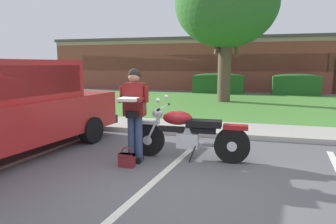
{
  "coord_description": "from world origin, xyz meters",
  "views": [
    {
      "loc": [
        1.05,
        -4.18,
        1.78
      ],
      "look_at": [
        -0.44,
        1.38,
        0.85
      ],
      "focal_mm": 31.86,
      "sensor_mm": 36.0,
      "label": 1
    }
  ],
  "objects_px": {
    "handbag": "(127,159)",
    "hedge_center_left": "(296,84)",
    "parked_suv_adjacent": "(1,108)",
    "shade_tree": "(226,4)",
    "hedge_left": "(218,83)",
    "brick_building": "(247,64)",
    "motorcycle": "(194,134)",
    "rider_person": "(134,108)"
  },
  "relations": [
    {
      "from": "handbag",
      "to": "hedge_center_left",
      "type": "relative_size",
      "value": 0.14
    },
    {
      "from": "parked_suv_adjacent",
      "to": "shade_tree",
      "type": "relative_size",
      "value": 0.79
    },
    {
      "from": "handbag",
      "to": "hedge_center_left",
      "type": "xyz_separation_m",
      "value": [
        4.59,
        13.46,
        0.51
      ]
    },
    {
      "from": "hedge_left",
      "to": "shade_tree",
      "type": "bearing_deg",
      "value": -80.89
    },
    {
      "from": "handbag",
      "to": "shade_tree",
      "type": "bearing_deg",
      "value": 84.47
    },
    {
      "from": "hedge_left",
      "to": "parked_suv_adjacent",
      "type": "bearing_deg",
      "value": -101.69
    },
    {
      "from": "hedge_center_left",
      "to": "brick_building",
      "type": "distance_m",
      "value": 6.81
    },
    {
      "from": "shade_tree",
      "to": "brick_building",
      "type": "xyz_separation_m",
      "value": [
        0.94,
        10.22,
        -2.61
      ]
    },
    {
      "from": "hedge_center_left",
      "to": "brick_building",
      "type": "xyz_separation_m",
      "value": [
        -2.74,
        6.13,
        1.14
      ]
    },
    {
      "from": "motorcycle",
      "to": "handbag",
      "type": "relative_size",
      "value": 6.23
    },
    {
      "from": "rider_person",
      "to": "handbag",
      "type": "distance_m",
      "value": 0.91
    },
    {
      "from": "motorcycle",
      "to": "rider_person",
      "type": "relative_size",
      "value": 1.31
    },
    {
      "from": "motorcycle",
      "to": "shade_tree",
      "type": "bearing_deg",
      "value": 90.9
    },
    {
      "from": "rider_person",
      "to": "parked_suv_adjacent",
      "type": "relative_size",
      "value": 0.34
    },
    {
      "from": "handbag",
      "to": "hedge_center_left",
      "type": "distance_m",
      "value": 14.23
    },
    {
      "from": "shade_tree",
      "to": "brick_building",
      "type": "height_order",
      "value": "shade_tree"
    },
    {
      "from": "parked_suv_adjacent",
      "to": "shade_tree",
      "type": "height_order",
      "value": "shade_tree"
    },
    {
      "from": "rider_person",
      "to": "handbag",
      "type": "bearing_deg",
      "value": -97.16
    },
    {
      "from": "hedge_center_left",
      "to": "shade_tree",
      "type": "bearing_deg",
      "value": -131.99
    },
    {
      "from": "hedge_left",
      "to": "hedge_center_left",
      "type": "distance_m",
      "value": 4.34
    },
    {
      "from": "rider_person",
      "to": "parked_suv_adjacent",
      "type": "height_order",
      "value": "parked_suv_adjacent"
    },
    {
      "from": "handbag",
      "to": "brick_building",
      "type": "relative_size",
      "value": 0.01
    },
    {
      "from": "motorcycle",
      "to": "rider_person",
      "type": "height_order",
      "value": "rider_person"
    },
    {
      "from": "hedge_left",
      "to": "brick_building",
      "type": "relative_size",
      "value": 0.11
    },
    {
      "from": "rider_person",
      "to": "brick_building",
      "type": "height_order",
      "value": "brick_building"
    },
    {
      "from": "rider_person",
      "to": "shade_tree",
      "type": "relative_size",
      "value": 0.27
    },
    {
      "from": "hedge_center_left",
      "to": "brick_building",
      "type": "relative_size",
      "value": 0.09
    },
    {
      "from": "rider_person",
      "to": "motorcycle",
      "type": "bearing_deg",
      "value": 23.26
    },
    {
      "from": "parked_suv_adjacent",
      "to": "motorcycle",
      "type": "bearing_deg",
      "value": 12.02
    },
    {
      "from": "motorcycle",
      "to": "parked_suv_adjacent",
      "type": "xyz_separation_m",
      "value": [
        -3.58,
        -0.76,
        0.48
      ]
    },
    {
      "from": "parked_suv_adjacent",
      "to": "brick_building",
      "type": "relative_size",
      "value": 0.18
    },
    {
      "from": "motorcycle",
      "to": "parked_suv_adjacent",
      "type": "height_order",
      "value": "parked_suv_adjacent"
    },
    {
      "from": "rider_person",
      "to": "shade_tree",
      "type": "distance_m",
      "value": 9.72
    },
    {
      "from": "handbag",
      "to": "hedge_left",
      "type": "xyz_separation_m",
      "value": [
        0.25,
        13.46,
        0.51
      ]
    },
    {
      "from": "motorcycle",
      "to": "parked_suv_adjacent",
      "type": "bearing_deg",
      "value": -167.98
    },
    {
      "from": "handbag",
      "to": "hedge_left",
      "type": "bearing_deg",
      "value": 88.93
    },
    {
      "from": "shade_tree",
      "to": "hedge_center_left",
      "type": "bearing_deg",
      "value": 48.01
    },
    {
      "from": "handbag",
      "to": "brick_building",
      "type": "height_order",
      "value": "brick_building"
    },
    {
      "from": "shade_tree",
      "to": "brick_building",
      "type": "relative_size",
      "value": 0.23
    },
    {
      "from": "brick_building",
      "to": "motorcycle",
      "type": "bearing_deg",
      "value": -92.46
    },
    {
      "from": "shade_tree",
      "to": "handbag",
      "type": "bearing_deg",
      "value": -95.53
    },
    {
      "from": "parked_suv_adjacent",
      "to": "brick_building",
      "type": "distance_m",
      "value": 20.12
    }
  ]
}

